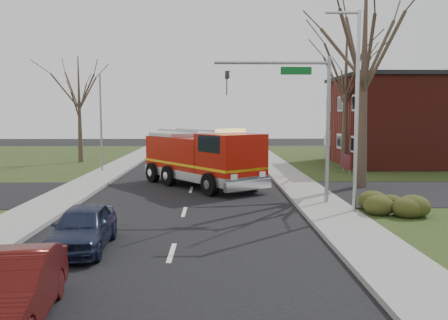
{
  "coord_description": "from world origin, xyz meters",
  "views": [
    {
      "loc": [
        1.31,
        -20.07,
        4.23
      ],
      "look_at": [
        1.77,
        2.6,
        2.0
      ],
      "focal_mm": 38.0,
      "sensor_mm": 36.0,
      "label": 1
    }
  ],
  "objects_px": {
    "fire_engine": "(203,160)",
    "parked_car_gray": "(8,291)",
    "traffic_signal_mast": "(300,103)",
    "parked_car_maroon": "(83,227)"
  },
  "relations": [
    {
      "from": "traffic_signal_mast",
      "to": "parked_car_maroon",
      "type": "bearing_deg",
      "value": -138.85
    },
    {
      "from": "fire_engine",
      "to": "parked_car_maroon",
      "type": "height_order",
      "value": "fire_engine"
    },
    {
      "from": "parked_car_maroon",
      "to": "parked_car_gray",
      "type": "distance_m",
      "value": 5.39
    },
    {
      "from": "fire_engine",
      "to": "parked_car_gray",
      "type": "xyz_separation_m",
      "value": [
        -3.43,
        -18.01,
        -0.83
      ]
    },
    {
      "from": "fire_engine",
      "to": "traffic_signal_mast",
      "type": "bearing_deg",
      "value": -86.02
    },
    {
      "from": "traffic_signal_mast",
      "to": "parked_car_maroon",
      "type": "distance_m",
      "value": 11.37
    },
    {
      "from": "fire_engine",
      "to": "parked_car_gray",
      "type": "relative_size",
      "value": 1.96
    },
    {
      "from": "fire_engine",
      "to": "parked_car_gray",
      "type": "height_order",
      "value": "fire_engine"
    },
    {
      "from": "fire_engine",
      "to": "parked_car_gray",
      "type": "distance_m",
      "value": 18.35
    },
    {
      "from": "traffic_signal_mast",
      "to": "parked_car_maroon",
      "type": "relative_size",
      "value": 1.67
    }
  ]
}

